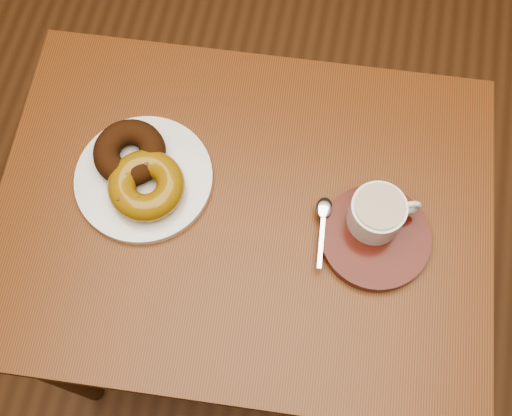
% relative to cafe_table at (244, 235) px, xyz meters
% --- Properties ---
extents(ground, '(6.00, 6.00, 0.00)m').
position_rel_cafe_table_xyz_m(ground, '(0.24, 0.16, -0.59)').
color(ground, '#55311A').
rests_on(ground, ground).
extents(cafe_table, '(0.78, 0.61, 0.70)m').
position_rel_cafe_table_xyz_m(cafe_table, '(0.00, 0.00, 0.00)').
color(cafe_table, '#5F3114').
rests_on(cafe_table, ground).
extents(donut_plate, '(0.25, 0.25, 0.01)m').
position_rel_cafe_table_xyz_m(donut_plate, '(-0.16, 0.02, 0.12)').
color(donut_plate, silver).
rests_on(donut_plate, cafe_table).
extents(donut_cinnamon, '(0.12, 0.12, 0.04)m').
position_rel_cafe_table_xyz_m(donut_cinnamon, '(-0.18, 0.05, 0.14)').
color(donut_cinnamon, black).
rests_on(donut_cinnamon, donut_plate).
extents(donut_caramel, '(0.13, 0.13, 0.04)m').
position_rel_cafe_table_xyz_m(donut_caramel, '(-0.14, -0.00, 0.15)').
color(donut_caramel, '#8B630F').
rests_on(donut_caramel, donut_plate).
extents(saucer, '(0.19, 0.19, 0.02)m').
position_rel_cafe_table_xyz_m(saucer, '(0.20, -0.01, 0.12)').
color(saucer, '#3C0E08').
rests_on(saucer, cafe_table).
extents(coffee_cup, '(0.10, 0.08, 0.06)m').
position_rel_cafe_table_xyz_m(coffee_cup, '(0.19, 0.02, 0.16)').
color(coffee_cup, silver).
rests_on(coffee_cup, saucer).
extents(teaspoon, '(0.02, 0.11, 0.01)m').
position_rel_cafe_table_xyz_m(teaspoon, '(0.12, 0.01, 0.13)').
color(teaspoon, silver).
rests_on(teaspoon, saucer).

